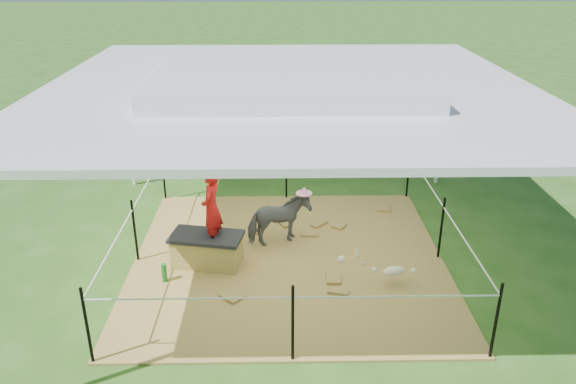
{
  "coord_description": "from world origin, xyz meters",
  "views": [
    {
      "loc": [
        -0.14,
        -7.32,
        4.29
      ],
      "look_at": [
        0.0,
        0.6,
        0.85
      ],
      "focal_mm": 35.0,
      "sensor_mm": 36.0,
      "label": 1
    }
  ],
  "objects_px": {
    "straw_bale": "(207,251)",
    "green_bottle": "(164,273)",
    "pony": "(279,220)",
    "trash_barrel": "(453,111)",
    "picnic_table_near": "(367,106)",
    "woman": "(211,202)",
    "distant_person": "(353,93)",
    "picnic_table_far": "(433,90)",
    "foal": "(394,269)"
  },
  "relations": [
    {
      "from": "distant_person",
      "to": "picnic_table_near",
      "type": "bearing_deg",
      "value": 107.02
    },
    {
      "from": "straw_bale",
      "to": "distant_person",
      "type": "distance_m",
      "value": 8.89
    },
    {
      "from": "picnic_table_far",
      "to": "distant_person",
      "type": "relative_size",
      "value": 1.34
    },
    {
      "from": "picnic_table_near",
      "to": "green_bottle",
      "type": "bearing_deg",
      "value": -142.62
    },
    {
      "from": "straw_bale",
      "to": "woman",
      "type": "relative_size",
      "value": 0.83
    },
    {
      "from": "trash_barrel",
      "to": "picnic_table_far",
      "type": "height_order",
      "value": "trash_barrel"
    },
    {
      "from": "straw_bale",
      "to": "foal",
      "type": "height_order",
      "value": "foal"
    },
    {
      "from": "pony",
      "to": "trash_barrel",
      "type": "bearing_deg",
      "value": -58.89
    },
    {
      "from": "trash_barrel",
      "to": "picnic_table_far",
      "type": "bearing_deg",
      "value": 84.6
    },
    {
      "from": "picnic_table_far",
      "to": "distant_person",
      "type": "bearing_deg",
      "value": -139.83
    },
    {
      "from": "trash_barrel",
      "to": "foal",
      "type": "bearing_deg",
      "value": -111.59
    },
    {
      "from": "pony",
      "to": "trash_barrel",
      "type": "distance_m",
      "value": 7.56
    },
    {
      "from": "straw_bale",
      "to": "woman",
      "type": "bearing_deg",
      "value": -0.0
    },
    {
      "from": "green_bottle",
      "to": "trash_barrel",
      "type": "xyz_separation_m",
      "value": [
        6.06,
        7.17,
        0.31
      ]
    },
    {
      "from": "distant_person",
      "to": "trash_barrel",
      "type": "bearing_deg",
      "value": 127.61
    },
    {
      "from": "green_bottle",
      "to": "pony",
      "type": "distance_m",
      "value": 1.94
    },
    {
      "from": "green_bottle",
      "to": "picnic_table_far",
      "type": "bearing_deg",
      "value": 57.99
    },
    {
      "from": "pony",
      "to": "foal",
      "type": "height_order",
      "value": "pony"
    },
    {
      "from": "foal",
      "to": "picnic_table_near",
      "type": "distance_m",
      "value": 8.49
    },
    {
      "from": "woman",
      "to": "green_bottle",
      "type": "height_order",
      "value": "woman"
    },
    {
      "from": "pony",
      "to": "picnic_table_near",
      "type": "distance_m",
      "value": 7.63
    },
    {
      "from": "pony",
      "to": "trash_barrel",
      "type": "height_order",
      "value": "trash_barrel"
    },
    {
      "from": "picnic_table_near",
      "to": "picnic_table_far",
      "type": "relative_size",
      "value": 0.99
    },
    {
      "from": "straw_bale",
      "to": "picnic_table_far",
      "type": "distance_m",
      "value": 11.29
    },
    {
      "from": "foal",
      "to": "picnic_table_far",
      "type": "height_order",
      "value": "picnic_table_far"
    },
    {
      "from": "green_bottle",
      "to": "distant_person",
      "type": "bearing_deg",
      "value": 67.03
    },
    {
      "from": "picnic_table_near",
      "to": "distant_person",
      "type": "height_order",
      "value": "distant_person"
    },
    {
      "from": "foal",
      "to": "trash_barrel",
      "type": "distance_m",
      "value": 7.87
    },
    {
      "from": "foal",
      "to": "trash_barrel",
      "type": "xyz_separation_m",
      "value": [
        2.9,
        7.32,
        0.2
      ]
    },
    {
      "from": "straw_bale",
      "to": "woman",
      "type": "xyz_separation_m",
      "value": [
        0.1,
        -0.0,
        0.79
      ]
    },
    {
      "from": "picnic_table_far",
      "to": "trash_barrel",
      "type": "bearing_deg",
      "value": -83.11
    },
    {
      "from": "straw_bale",
      "to": "pony",
      "type": "xyz_separation_m",
      "value": [
        1.05,
        0.61,
        0.19
      ]
    },
    {
      "from": "pony",
      "to": "distant_person",
      "type": "height_order",
      "value": "distant_person"
    },
    {
      "from": "woman",
      "to": "distant_person",
      "type": "xyz_separation_m",
      "value": [
        3.06,
        8.3,
        -0.45
      ]
    },
    {
      "from": "straw_bale",
      "to": "foal",
      "type": "relative_size",
      "value": 1.1
    },
    {
      "from": "picnic_table_near",
      "to": "trash_barrel",
      "type": "bearing_deg",
      "value": -55.65
    },
    {
      "from": "distant_person",
      "to": "picnic_table_far",
      "type": "bearing_deg",
      "value": -170.62
    },
    {
      "from": "pony",
      "to": "distant_person",
      "type": "distance_m",
      "value": 7.97
    },
    {
      "from": "straw_bale",
      "to": "green_bottle",
      "type": "bearing_deg",
      "value": -140.71
    },
    {
      "from": "trash_barrel",
      "to": "picnic_table_far",
      "type": "distance_m",
      "value": 2.99
    },
    {
      "from": "trash_barrel",
      "to": "picnic_table_far",
      "type": "xyz_separation_m",
      "value": [
        0.28,
        2.97,
        -0.15
      ]
    },
    {
      "from": "green_bottle",
      "to": "trash_barrel",
      "type": "bearing_deg",
      "value": 49.79
    },
    {
      "from": "foal",
      "to": "picnic_table_far",
      "type": "bearing_deg",
      "value": 59.05
    },
    {
      "from": "woman",
      "to": "green_bottle",
      "type": "distance_m",
      "value": 1.18
    },
    {
      "from": "trash_barrel",
      "to": "picnic_table_near",
      "type": "relative_size",
      "value": 0.62
    },
    {
      "from": "picnic_table_far",
      "to": "woman",
      "type": "bearing_deg",
      "value": -108.13
    },
    {
      "from": "picnic_table_near",
      "to": "distant_person",
      "type": "bearing_deg",
      "value": 98.85
    },
    {
      "from": "green_bottle",
      "to": "foal",
      "type": "relative_size",
      "value": 0.3
    },
    {
      "from": "picnic_table_near",
      "to": "distant_person",
      "type": "xyz_separation_m",
      "value": [
        -0.33,
        0.46,
        0.26
      ]
    },
    {
      "from": "green_bottle",
      "to": "picnic_table_near",
      "type": "xyz_separation_m",
      "value": [
        4.04,
        8.29,
        0.16
      ]
    }
  ]
}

